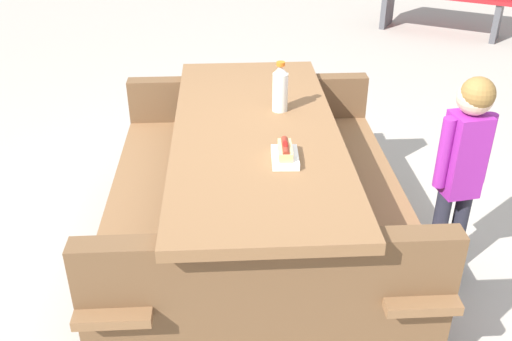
{
  "coord_description": "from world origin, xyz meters",
  "views": [
    {
      "loc": [
        2.41,
        -0.21,
        1.92
      ],
      "look_at": [
        0.0,
        0.0,
        0.52
      ],
      "focal_mm": 40.84,
      "sensor_mm": 36.0,
      "label": 1
    }
  ],
  "objects": [
    {
      "name": "ground_plane",
      "position": [
        0.0,
        0.0,
        0.0
      ],
      "size": [
        30.0,
        30.0,
        0.0
      ],
      "primitive_type": "plane",
      "color": "#ADA599",
      "rests_on": "ground"
    },
    {
      "name": "picnic_table",
      "position": [
        0.0,
        0.0,
        0.44
      ],
      "size": [
        1.84,
        1.45,
        0.75
      ],
      "color": "brown",
      "rests_on": "ground"
    },
    {
      "name": "soda_bottle",
      "position": [
        -0.19,
        0.13,
        0.86
      ],
      "size": [
        0.08,
        0.08,
        0.25
      ],
      "color": "silver",
      "rests_on": "picnic_table"
    },
    {
      "name": "hotdog_tray",
      "position": [
        0.32,
        0.09,
        0.78
      ],
      "size": [
        0.19,
        0.12,
        0.08
      ],
      "color": "white",
      "rests_on": "picnic_table"
    },
    {
      "name": "child_in_coat",
      "position": [
        0.19,
        0.92,
        0.67
      ],
      "size": [
        0.17,
        0.26,
        1.05
      ],
      "color": "#262633",
      "rests_on": "ground"
    }
  ]
}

